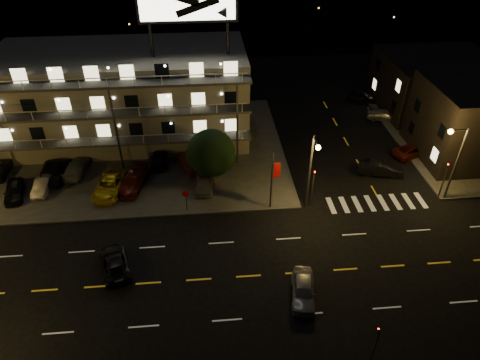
{
  "coord_description": "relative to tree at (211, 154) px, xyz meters",
  "views": [
    {
      "loc": [
        -0.79,
        -23.2,
        26.52
      ],
      "look_at": [
        2.03,
        8.0,
        3.81
      ],
      "focal_mm": 32.0,
      "sensor_mm": 36.0,
      "label": 1
    }
  ],
  "objects": [
    {
      "name": "curb_nw",
      "position": [
        -13.54,
        7.53,
        -3.8
      ],
      "size": [
        44.0,
        24.0,
        0.15
      ],
      "primitive_type": "cube",
      "color": "#353633",
      "rests_on": "ground"
    },
    {
      "name": "road_car_west",
      "position": [
        -8.31,
        -10.66,
        -3.22
      ],
      "size": [
        3.51,
        5.17,
        1.31
      ],
      "primitive_type": "imported",
      "rotation": [
        0.0,
        0.0,
        3.45
      ],
      "color": "black",
      "rests_on": "ground"
    },
    {
      "name": "side_car_0",
      "position": [
        18.08,
        0.48,
        -3.11
      ],
      "size": [
        4.91,
        2.71,
        1.53
      ],
      "primitive_type": "imported",
      "rotation": [
        0.0,
        0.0,
        1.32
      ],
      "color": "black",
      "rests_on": "ground"
    },
    {
      "name": "streetlight_ne",
      "position": [
        22.6,
        -4.17,
        1.08
      ],
      "size": [
        1.92,
        0.44,
        8.0
      ],
      "color": "#2D2D30",
      "rests_on": "ground"
    },
    {
      "name": "lot_car_1",
      "position": [
        -17.04,
        0.64,
        -3.07
      ],
      "size": [
        1.54,
        4.0,
        1.3
      ],
      "primitive_type": "imported",
      "rotation": [
        0.0,
        0.0,
        -0.04
      ],
      "color": "gray",
      "rests_on": "curb_nw"
    },
    {
      "name": "curb_ne",
      "position": [
        30.46,
        7.53,
        -3.8
      ],
      "size": [
        16.0,
        24.0,
        0.15
      ],
      "primitive_type": "cube",
      "color": "#353633",
      "rests_on": "ground"
    },
    {
      "name": "lot_car_7",
      "position": [
        -14.36,
        3.45,
        -3.04
      ],
      "size": [
        2.33,
        4.86,
        1.37
      ],
      "primitive_type": "imported",
      "rotation": [
        0.0,
        0.0,
        3.05
      ],
      "color": "gray",
      "rests_on": "curb_nw"
    },
    {
      "name": "lot_car_5",
      "position": [
        -22.35,
        3.87,
        -3.02
      ],
      "size": [
        1.59,
        4.33,
        1.42
      ],
      "primitive_type": "imported",
      "rotation": [
        0.0,
        0.0,
        3.16
      ],
      "color": "black",
      "rests_on": "curb_nw"
    },
    {
      "name": "lot_car_4",
      "position": [
        -0.81,
        -0.4,
        -2.97
      ],
      "size": [
        2.05,
        4.51,
        1.5
      ],
      "primitive_type": "imported",
      "rotation": [
        0.0,
        0.0,
        -0.06
      ],
      "color": "gray",
      "rests_on": "curb_nw"
    },
    {
      "name": "lot_car_6",
      "position": [
        -16.6,
        2.83,
        -2.96
      ],
      "size": [
        2.58,
        5.54,
        1.54
      ],
      "primitive_type": "imported",
      "rotation": [
        0.0,
        0.0,
        3.14
      ],
      "color": "black",
      "rests_on": "curb_nw"
    },
    {
      "name": "lot_car_3",
      "position": [
        -8.0,
        0.33,
        -2.97
      ],
      "size": [
        3.47,
        5.58,
        1.51
      ],
      "primitive_type": "imported",
      "rotation": [
        0.0,
        0.0,
        -0.28
      ],
      "color": "#54160C",
      "rests_on": "curb_nw"
    },
    {
      "name": "side_car_1",
      "position": [
        22.89,
        3.88,
        -3.23
      ],
      "size": [
        5.14,
        3.86,
        1.3
      ],
      "primitive_type": "imported",
      "rotation": [
        0.0,
        0.0,
        1.99
      ],
      "color": "#54160C",
      "rests_on": "ground"
    },
    {
      "name": "signal_ne",
      "position": [
        22.46,
        -3.97,
        -1.31
      ],
      "size": [
        0.27,
        0.2,
        4.6
      ],
      "color": "#2D2D30",
      "rests_on": "ground"
    },
    {
      "name": "motel",
      "position": [
        -9.48,
        11.41,
        1.47
      ],
      "size": [
        28.0,
        13.8,
        18.1
      ],
      "color": "gray",
      "rests_on": "ground"
    },
    {
      "name": "road_car_east",
      "position": [
        6.37,
        -14.85,
        -3.13
      ],
      "size": [
        2.55,
        4.63,
        1.49
      ],
      "primitive_type": "imported",
      "rotation": [
        0.0,
        0.0,
        -0.19
      ],
      "color": "gray",
      "rests_on": "ground"
    },
    {
      "name": "lot_car_2",
      "position": [
        -10.29,
        -0.29,
        -2.98
      ],
      "size": [
        3.17,
        5.67,
        1.5
      ],
      "primitive_type": "imported",
      "rotation": [
        0.0,
        0.0,
        -0.13
      ],
      "color": "gold",
      "rests_on": "curb_nw"
    },
    {
      "name": "banner_north",
      "position": [
        5.55,
        -4.07,
        -0.45
      ],
      "size": [
        0.83,
        0.16,
        6.4
      ],
      "color": "#2D2D30",
      "rests_on": "ground"
    },
    {
      "name": "stop_sign",
      "position": [
        -2.54,
        -3.9,
        -2.16
      ],
      "size": [
        0.91,
        0.11,
        2.61
      ],
      "color": "#2D2D30",
      "rests_on": "ground"
    },
    {
      "name": "lot_car_9",
      "position": [
        -2.29,
        3.27,
        -2.97
      ],
      "size": [
        3.03,
        4.85,
        1.51
      ],
      "primitive_type": "imported",
      "rotation": [
        0.0,
        0.0,
        3.48
      ],
      "color": "#54160C",
      "rests_on": "curb_nw"
    },
    {
      "name": "side_car_3",
      "position": [
        21.83,
        18.18,
        -3.15
      ],
      "size": [
        4.57,
        2.9,
        1.45
      ],
      "primitive_type": "imported",
      "rotation": [
        0.0,
        0.0,
        1.27
      ],
      "color": "black",
      "rests_on": "ground"
    },
    {
      "name": "streetlight_nc",
      "position": [
        8.96,
        -4.54,
        1.08
      ],
      "size": [
        0.44,
        1.92,
        8.0
      ],
      "color": "#2D2D30",
      "rests_on": "ground"
    },
    {
      "name": "signal_nw",
      "position": [
        9.46,
        -3.98,
        -1.31
      ],
      "size": [
        0.2,
        0.27,
        4.6
      ],
      "color": "#2D2D30",
      "rests_on": "ground"
    },
    {
      "name": "ground",
      "position": [
        0.46,
        -12.47,
        -3.87
      ],
      "size": [
        140.0,
        140.0,
        0.0
      ],
      "primitive_type": "plane",
      "color": "black",
      "rests_on": "ground"
    },
    {
      "name": "signal_sw",
      "position": [
        9.46,
        -20.97,
        -1.31
      ],
      "size": [
        0.2,
        0.27,
        4.6
      ],
      "color": "#2D2D30",
      "rests_on": "ground"
    },
    {
      "name": "lot_car_0",
      "position": [
        -19.63,
        -0.18,
        -3.02
      ],
      "size": [
        2.5,
        4.37,
        1.4
      ],
      "primitive_type": "imported",
      "rotation": [
        0.0,
        0.0,
        0.22
      ],
      "color": "black",
      "rests_on": "curb_nw"
    },
    {
      "name": "tree",
      "position": [
        0.0,
        0.0,
        0.0
      ],
      "size": [
        4.98,
        4.79,
        6.27
      ],
      "color": "black",
      "rests_on": "curb_nw"
    },
    {
      "name": "side_car_2",
      "position": [
        22.94,
        12.49,
        -3.22
      ],
      "size": [
        4.88,
        3.08,
        1.32
      ],
      "primitive_type": "imported",
      "rotation": [
        0.0,
        0.0,
        1.28
      ],
      "color": "gray",
      "rests_on": "ground"
    },
    {
      "name": "side_bldg_back",
      "position": [
        30.45,
        15.53,
        -0.38
      ],
      "size": [
        14.06,
        12.0,
        7.0
      ],
      "color": "black",
      "rests_on": "ground"
    },
    {
      "name": "lot_car_8",
      "position": [
        -5.63,
        4.62,
        -2.95
      ],
      "size": [
        1.88,
        4.54,
        1.54
      ],
      "primitive_type": "imported",
      "rotation": [
        0.0,
        0.0,
        3.13
      ],
      "color": "black",
      "rests_on": "curb_nw"
    }
  ]
}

